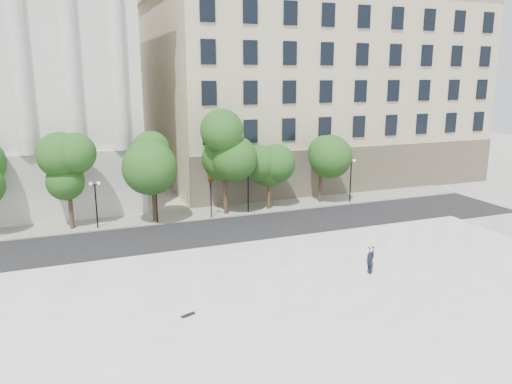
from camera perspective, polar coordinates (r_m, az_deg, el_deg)
ground at (r=23.78m, az=3.65°, el=-17.93°), size 160.00×160.00×0.00m
plaza at (r=26.07m, az=0.80°, el=-14.35°), size 44.00×22.00×0.45m
street at (r=39.39m, az=-7.46°, el=-5.06°), size 60.00×8.00×0.02m
far_sidewalk at (r=44.98m, az=-9.32°, el=-2.73°), size 60.00×4.00×0.12m
building_east at (r=64.11m, az=5.44°, el=12.14°), size 36.00×26.15×23.00m
traffic_light_west at (r=42.17m, az=-11.39°, el=1.17°), size 0.45×1.70×4.18m
traffic_light_east at (r=43.19m, az=-5.22°, el=1.73°), size 0.68×1.84×4.23m
person_lying at (r=31.63m, az=12.88°, el=-8.65°), size 0.95×1.81×0.47m
skateboard at (r=26.13m, az=-7.77°, el=-13.76°), size 0.78×0.46×0.08m
street_trees at (r=42.72m, az=-15.64°, el=2.76°), size 40.65×5.16×7.63m
lamp_posts at (r=42.95m, az=-9.07°, el=0.43°), size 35.89×0.28×4.34m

